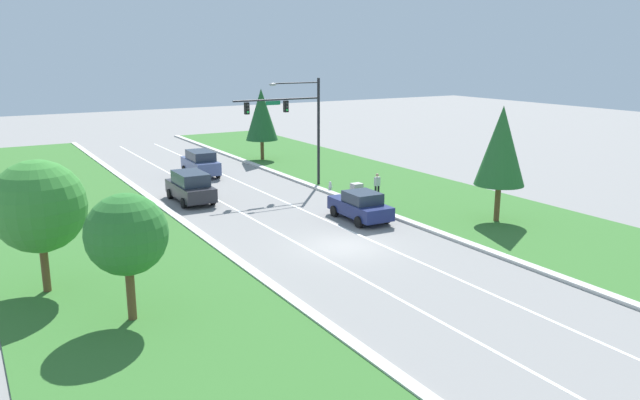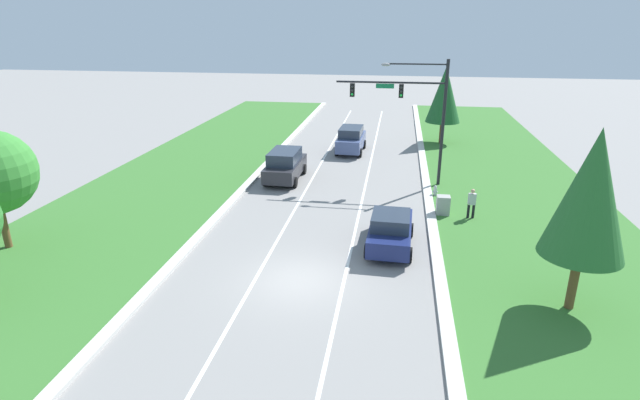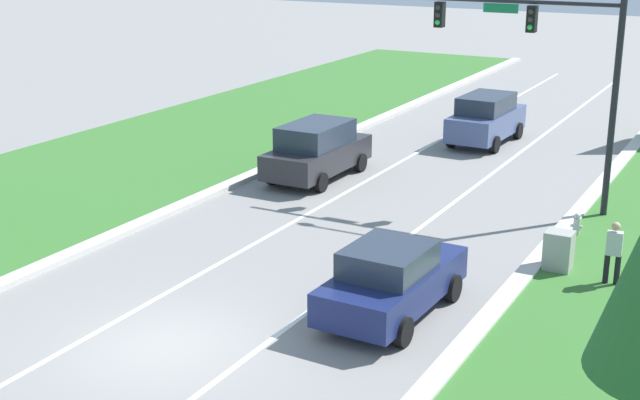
% 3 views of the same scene
% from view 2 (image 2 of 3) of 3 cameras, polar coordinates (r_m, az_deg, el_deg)
% --- Properties ---
extents(ground_plane, '(160.00, 160.00, 0.00)m').
position_cam_2_polar(ground_plane, '(20.54, -2.37, -9.16)').
color(ground_plane, gray).
extents(curb_strip_right, '(0.50, 90.00, 0.15)m').
position_cam_2_polar(curb_strip_right, '(20.29, 13.73, -9.92)').
color(curb_strip_right, beige).
rests_on(curb_strip_right, ground_plane).
extents(curb_strip_left, '(0.50, 90.00, 0.15)m').
position_cam_2_polar(curb_strip_left, '(22.20, -16.97, -7.52)').
color(curb_strip_left, beige).
rests_on(curb_strip_left, ground_plane).
extents(grass_verge_right, '(10.00, 90.00, 0.08)m').
position_cam_2_polar(grass_verge_right, '(21.48, 28.01, -10.20)').
color(grass_verge_right, '#38702D').
rests_on(grass_verge_right, ground_plane).
extents(grass_verge_left, '(10.00, 90.00, 0.08)m').
position_cam_2_polar(grass_verge_left, '(24.86, -28.01, -6.15)').
color(grass_verge_left, '#38702D').
rests_on(grass_verge_left, ground_plane).
extents(lane_stripe_inner_left, '(0.14, 81.00, 0.01)m').
position_cam_2_polar(lane_stripe_inner_left, '(20.93, -7.27, -8.72)').
color(lane_stripe_inner_left, white).
rests_on(lane_stripe_inner_left, ground_plane).
extents(lane_stripe_inner_right, '(0.14, 81.00, 0.01)m').
position_cam_2_polar(lane_stripe_inner_right, '(20.30, 2.69, -9.53)').
color(lane_stripe_inner_right, white).
rests_on(lane_stripe_inner_right, ground_plane).
extents(traffic_signal_mast, '(6.70, 0.41, 7.81)m').
position_cam_2_polar(traffic_signal_mast, '(31.44, 10.60, 10.78)').
color(traffic_signal_mast, black).
rests_on(traffic_signal_mast, ground_plane).
extents(charcoal_suv, '(2.19, 4.84, 2.01)m').
position_cam_2_polar(charcoal_suv, '(32.81, -4.02, 4.03)').
color(charcoal_suv, '#28282D').
rests_on(charcoal_suv, ground_plane).
extents(navy_sedan, '(2.21, 4.55, 1.73)m').
position_cam_2_polar(navy_sedan, '(23.21, 8.06, -3.41)').
color(navy_sedan, navy).
rests_on(navy_sedan, ground_plane).
extents(slate_blue_suv, '(2.19, 4.66, 2.03)m').
position_cam_2_polar(slate_blue_suv, '(39.91, 3.56, 6.93)').
color(slate_blue_suv, '#475684').
rests_on(slate_blue_suv, ground_plane).
extents(utility_cabinet, '(0.70, 0.60, 1.10)m').
position_cam_2_polar(utility_cabinet, '(27.63, 13.88, -0.64)').
color(utility_cabinet, '#9E9E99').
rests_on(utility_cabinet, ground_plane).
extents(pedestrian, '(0.40, 0.26, 1.69)m').
position_cam_2_polar(pedestrian, '(27.34, 16.95, -0.29)').
color(pedestrian, black).
rests_on(pedestrian, ground_plane).
extents(fire_hydrant, '(0.34, 0.20, 0.70)m').
position_cam_2_polar(fire_hydrant, '(30.54, 13.03, 0.99)').
color(fire_hydrant, '#B7B7BC').
rests_on(fire_hydrant, ground_plane).
extents(conifer_near_right_tree, '(2.86, 2.86, 6.45)m').
position_cam_2_polar(conifer_near_right_tree, '(43.39, 14.03, 11.61)').
color(conifer_near_right_tree, brown).
rests_on(conifer_near_right_tree, ground_plane).
extents(conifer_far_right_tree, '(2.83, 2.83, 6.74)m').
position_cam_2_polar(conifer_far_right_tree, '(19.05, 28.52, 0.57)').
color(conifer_far_right_tree, brown).
rests_on(conifer_far_right_tree, ground_plane).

